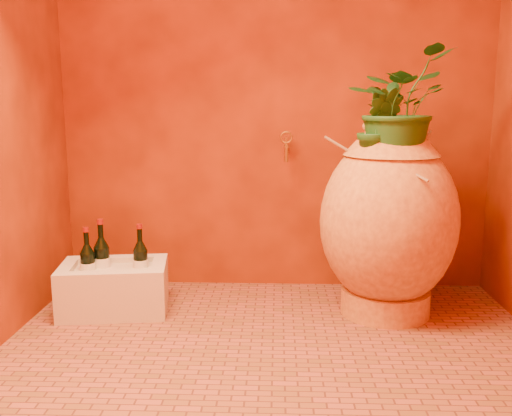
{
  "coord_description": "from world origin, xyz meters",
  "views": [
    {
      "loc": [
        0.02,
        -2.37,
        1.11
      ],
      "look_at": [
        -0.09,
        0.35,
        0.6
      ],
      "focal_mm": 40.0,
      "sensor_mm": 36.0,
      "label": 1
    }
  ],
  "objects_px": {
    "amphora": "(388,220)",
    "wall_tap": "(286,145)",
    "wine_bottle_a": "(141,262)",
    "wine_bottle_c": "(88,265)",
    "stone_basin": "(114,289)",
    "wine_bottle_b": "(102,261)"
  },
  "relations": [
    {
      "from": "amphora",
      "to": "wall_tap",
      "type": "distance_m",
      "value": 0.74
    },
    {
      "from": "wine_bottle_a",
      "to": "wine_bottle_c",
      "type": "distance_m",
      "value": 0.27
    },
    {
      "from": "wine_bottle_a",
      "to": "amphora",
      "type": "bearing_deg",
      "value": -1.02
    },
    {
      "from": "wine_bottle_a",
      "to": "wine_bottle_c",
      "type": "height_order",
      "value": "wine_bottle_a"
    },
    {
      "from": "wall_tap",
      "to": "amphora",
      "type": "bearing_deg",
      "value": -36.24
    },
    {
      "from": "stone_basin",
      "to": "wall_tap",
      "type": "relative_size",
      "value": 3.49
    },
    {
      "from": "stone_basin",
      "to": "wine_bottle_a",
      "type": "bearing_deg",
      "value": 19.71
    },
    {
      "from": "wine_bottle_a",
      "to": "wine_bottle_c",
      "type": "bearing_deg",
      "value": -166.57
    },
    {
      "from": "wine_bottle_a",
      "to": "wall_tap",
      "type": "distance_m",
      "value": 1.05
    },
    {
      "from": "wine_bottle_a",
      "to": "wall_tap",
      "type": "height_order",
      "value": "wall_tap"
    },
    {
      "from": "amphora",
      "to": "wine_bottle_c",
      "type": "xyz_separation_m",
      "value": [
        -1.57,
        -0.04,
        -0.25
      ]
    },
    {
      "from": "amphora",
      "to": "wall_tap",
      "type": "relative_size",
      "value": 5.92
    },
    {
      "from": "amphora",
      "to": "wine_bottle_a",
      "type": "bearing_deg",
      "value": 178.98
    },
    {
      "from": "wine_bottle_a",
      "to": "wall_tap",
      "type": "bearing_deg",
      "value": 24.89
    },
    {
      "from": "wine_bottle_b",
      "to": "wall_tap",
      "type": "height_order",
      "value": "wall_tap"
    },
    {
      "from": "wall_tap",
      "to": "wine_bottle_c",
      "type": "bearing_deg",
      "value": -157.87
    },
    {
      "from": "stone_basin",
      "to": "wine_bottle_b",
      "type": "xyz_separation_m",
      "value": [
        -0.07,
        0.04,
        0.14
      ]
    },
    {
      "from": "stone_basin",
      "to": "wine_bottle_a",
      "type": "distance_m",
      "value": 0.2
    },
    {
      "from": "wine_bottle_c",
      "to": "wall_tap",
      "type": "height_order",
      "value": "wall_tap"
    },
    {
      "from": "wine_bottle_b",
      "to": "stone_basin",
      "type": "bearing_deg",
      "value": -29.43
    },
    {
      "from": "stone_basin",
      "to": "wine_bottle_c",
      "type": "relative_size",
      "value": 1.87
    },
    {
      "from": "wine_bottle_b",
      "to": "wall_tap",
      "type": "xyz_separation_m",
      "value": [
        0.99,
        0.37,
        0.59
      ]
    }
  ]
}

